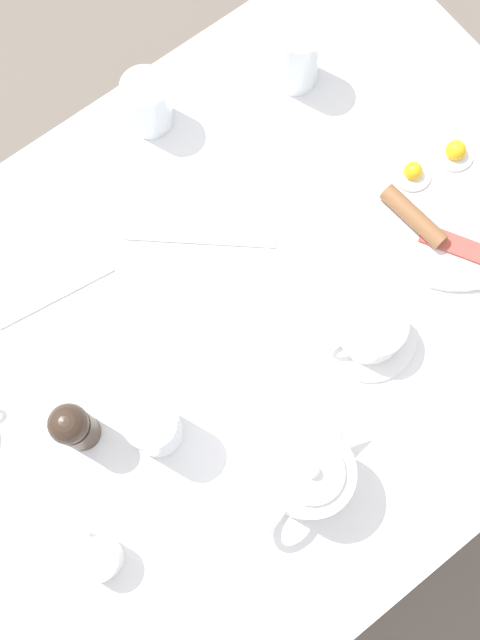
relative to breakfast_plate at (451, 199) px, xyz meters
The scene contains 12 objects.
ground_plane 0.84m from the breakfast_plate, 83.52° to the left, with size 8.00×8.00×0.00m, color #70665B.
table 0.38m from the breakfast_plate, 83.52° to the left, with size 0.86×1.19×0.75m.
breakfast_plate is the anchor object (origin of this frame).
teapot_near 0.48m from the breakfast_plate, 113.23° to the left, with size 0.12×0.20×0.13m.
teacup_with_saucer_left 0.25m from the breakfast_plate, 109.89° to the left, with size 0.14×0.14×0.07m.
water_glass_tall 0.48m from the breakfast_plate, 35.62° to the left, with size 0.07×0.07×0.10m.
water_glass_short 0.32m from the breakfast_plate, ahead, with size 0.07×0.07×0.11m.
wine_glass_spare 0.56m from the breakfast_plate, 91.39° to the left, with size 0.07×0.07×0.11m.
creamer_jug 0.73m from the breakfast_plate, 98.23° to the left, with size 0.08×0.06×0.05m.
salt_grinder 0.65m from the breakfast_plate, 85.53° to the left, with size 0.05×0.05×0.12m.
fork_by_plate 0.61m from the breakfast_plate, 66.82° to the left, with size 0.04×0.19×0.00m.
knife_by_plate 0.39m from the breakfast_plate, 61.78° to the left, with size 0.16×0.18×0.00m.
Camera 1 is at (-0.22, 0.17, 1.80)m, focal length 42.00 mm.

